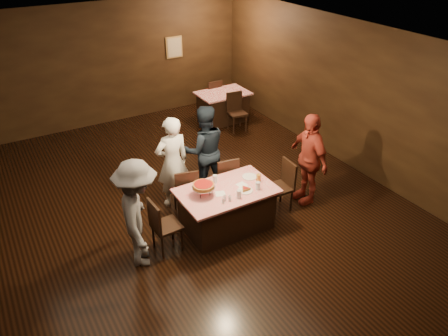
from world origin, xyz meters
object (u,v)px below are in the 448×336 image
at_px(glass_amber, 258,178).
at_px(diner_red_shirt, 308,158).
at_px(diner_white_jacket, 172,162).
at_px(plate_empty, 249,177).
at_px(pizza_stand, 204,186).
at_px(glass_front_right, 258,186).
at_px(diner_grey_knit, 138,214).
at_px(main_table, 226,209).
at_px(back_table, 223,107).
at_px(chair_end_left, 166,225).
at_px(chair_far_left, 185,190).
at_px(diner_navy_hoodie, 204,150).
at_px(chair_back_near, 237,112).
at_px(chair_back_far, 212,96).
at_px(chair_far_right, 224,178).
at_px(glass_back, 215,179).
at_px(chair_end_right, 279,187).
at_px(glass_front_left, 239,194).

bearing_deg(glass_amber, diner_red_shirt, 2.83).
bearing_deg(diner_white_jacket, plate_empty, 134.64).
bearing_deg(pizza_stand, glass_front_right, -19.44).
xyz_separation_m(diner_grey_knit, diner_red_shirt, (3.28, 0.06, -0.00)).
height_order(main_table, diner_grey_knit, diner_grey_knit).
xyz_separation_m(back_table, chair_end_left, (-3.37, -3.99, 0.09)).
xyz_separation_m(back_table, chair_far_left, (-2.67, -3.24, 0.09)).
xyz_separation_m(chair_end_left, glass_amber, (1.70, -0.05, 0.37)).
relative_size(diner_navy_hoodie, glass_front_right, 12.58).
bearing_deg(chair_end_left, diner_red_shirt, -92.35).
distance_m(chair_back_near, chair_back_far, 1.30).
bearing_deg(chair_far_right, back_table, -111.84).
bearing_deg(chair_back_near, diner_navy_hoodie, -127.77).
xyz_separation_m(chair_far_right, glass_amber, (0.20, -0.80, 0.37)).
bearing_deg(diner_white_jacket, chair_far_left, 96.46).
bearing_deg(diner_red_shirt, pizza_stand, -85.37).
bearing_deg(diner_grey_knit, pizza_stand, -66.81).
bearing_deg(diner_red_shirt, chair_far_right, -113.35).
distance_m(chair_back_near, diner_white_jacket, 3.48).
bearing_deg(diner_navy_hoodie, chair_back_near, -121.02).
xyz_separation_m(chair_far_right, glass_back, (-0.45, -0.45, 0.37)).
height_order(chair_end_left, chair_end_right, same).
height_order(chair_far_left, pizza_stand, pizza_stand).
bearing_deg(plate_empty, diner_navy_hoodie, 104.89).
xyz_separation_m(chair_far_left, plate_empty, (0.95, -0.60, 0.30)).
distance_m(chair_end_right, chair_back_far, 4.74).
relative_size(main_table, chair_back_far, 1.68).
bearing_deg(glass_front_left, chair_back_far, 65.60).
relative_size(chair_end_left, chair_back_far, 1.00).
bearing_deg(back_table, chair_end_right, -106.32).
xyz_separation_m(chair_back_far, plate_empty, (-1.72, -4.44, 0.30)).
height_order(main_table, chair_back_far, chair_back_far).
relative_size(diner_navy_hoodie, plate_empty, 7.04).
bearing_deg(plate_empty, glass_amber, -75.96).
height_order(chair_end_left, chair_back_far, same).
bearing_deg(main_table, diner_white_jacket, 111.39).
xyz_separation_m(back_table, glass_back, (-2.32, -3.69, 0.46)).
bearing_deg(chair_back_near, glass_amber, -109.68).
height_order(pizza_stand, plate_empty, pizza_stand).
distance_m(plate_empty, glass_back, 0.62).
relative_size(chair_end_right, glass_amber, 6.79).
height_order(main_table, chair_end_right, chair_end_right).
xyz_separation_m(chair_far_left, glass_back, (0.35, -0.45, 0.37)).
distance_m(chair_far_right, diner_red_shirt, 1.58).
height_order(chair_far_right, chair_end_right, same).
relative_size(diner_white_jacket, glass_front_left, 12.42).
bearing_deg(chair_far_left, diner_grey_knit, 49.18).
relative_size(back_table, pizza_stand, 3.42).
bearing_deg(chair_far_left, plate_empty, 161.94).
relative_size(plate_empty, glass_front_right, 1.79).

